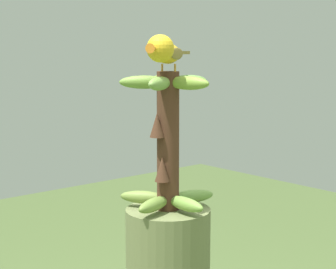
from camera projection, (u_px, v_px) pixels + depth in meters
banana_bunch at (167, 142)px, 1.40m from camera, size 0.25×0.24×0.34m
perched_bird at (164, 51)px, 1.33m from camera, size 0.22×0.13×0.09m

